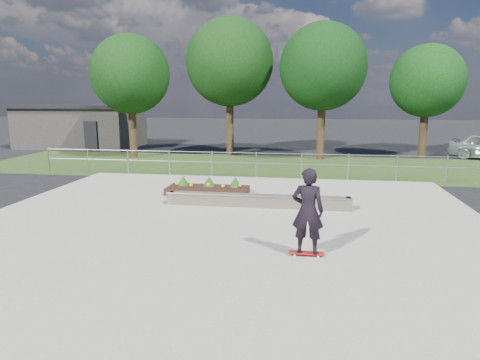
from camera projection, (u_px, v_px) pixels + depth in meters
The scene contains 12 objects.
ground at pixel (225, 229), 11.83m from camera, with size 120.00×120.00×0.00m, color black.
grass_verge at pixel (264, 166), 22.49m from camera, with size 30.00×8.00×0.02m, color #2D431B.
concrete_slab at pixel (225, 228), 11.82m from camera, with size 15.00×15.00×0.06m, color #A7A294.
fence at pixel (256, 162), 18.95m from camera, with size 20.06×0.06×1.20m.
building at pixel (82, 126), 31.08m from camera, with size 8.40×5.40×3.00m.
tree_far_left at pixel (130, 74), 24.70m from camera, with size 4.55×4.55×7.15m.
tree_mid_left at pixel (230, 63), 25.67m from camera, with size 5.25×5.25×8.25m.
tree_mid_right at pixel (323, 67), 23.95m from camera, with size 4.90×4.90×7.70m.
tree_far_right at pixel (427, 81), 24.66m from camera, with size 4.20×4.20×6.60m.
grind_ledge at pixel (257, 201), 13.94m from camera, with size 6.00×0.44×0.43m.
planter_bed at pixel (208, 189), 15.87m from camera, with size 3.00×1.20×0.61m.
skateboarder at pixel (308, 211), 9.47m from camera, with size 0.80×0.52×2.02m.
Camera 1 is at (2.15, -11.15, 3.61)m, focal length 32.00 mm.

